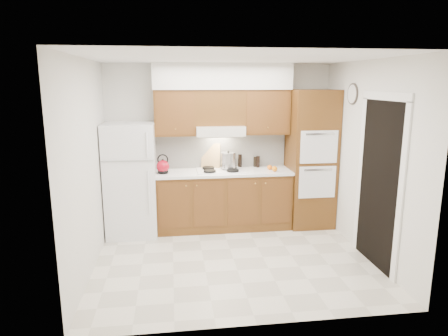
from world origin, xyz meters
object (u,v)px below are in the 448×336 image
kettle (163,167)px  stock_pot (228,161)px  fridge (131,180)px  oven_cabinet (311,159)px

kettle → stock_pot: stock_pot is taller
fridge → stock_pot: fridge is taller
oven_cabinet → kettle: 2.36m
fridge → oven_cabinet: bearing=0.7°
fridge → kettle: bearing=0.3°
fridge → kettle: size_ratio=8.71×
fridge → stock_pot: (1.51, 0.12, 0.23)m
kettle → oven_cabinet: bearing=-8.7°
fridge → stock_pot: 1.54m
oven_cabinet → kettle: (-2.36, -0.03, -0.05)m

